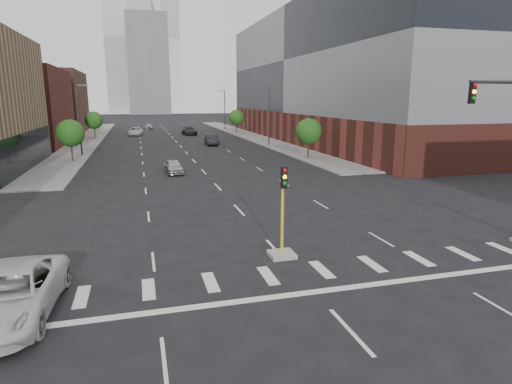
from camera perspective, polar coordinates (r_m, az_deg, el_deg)
name	(u,v)px	position (r m, az deg, el deg)	size (l,w,h in m)	color
ground	(384,367)	(13.61, 16.67, -21.50)	(400.00, 400.00, 0.00)	black
sidewalk_left_far	(89,139)	(84.18, -21.38, 6.59)	(5.00, 92.00, 0.15)	gray
sidewalk_right_far	(248,135)	(86.42, -1.05, 7.57)	(5.00, 92.00, 0.15)	gray
building_left_far_b	(32,102)	(103.60, -27.69, 10.55)	(20.00, 24.00, 13.00)	brown
building_right_main	(349,77)	(78.21, 12.32, 14.79)	(24.00, 70.00, 22.00)	brown
tower_left	(129,40)	(231.06, -16.61, 18.84)	(22.00, 22.00, 70.00)	#B2B7BC
tower_right	(161,41)	(271.86, -12.54, 19.08)	(20.00, 20.00, 80.00)	#B2B7BC
tower_mid	(148,65)	(210.01, -14.20, 16.09)	(18.00, 18.00, 44.00)	slate
median_traffic_signal	(282,237)	(20.51, 3.51, -6.06)	(1.20, 1.20, 4.40)	#999993
streetlight_right_a	(269,114)	(67.42, 1.68, 10.38)	(1.60, 0.22, 9.07)	#2D2D30
streetlight_right_b	(224,108)	(101.39, -4.24, 11.06)	(1.60, 0.22, 9.07)	#2D2D30
streetlight_left	(80,117)	(59.88, -22.46, 9.19)	(1.60, 0.22, 9.07)	#2D2D30
tree_left_near	(70,133)	(55.10, -23.53, 7.20)	(3.20, 3.20, 4.85)	#382619
tree_left_far	(94,120)	(84.85, -20.82, 8.93)	(3.20, 3.20, 4.85)	#382619
tree_right_near	(309,131)	(53.60, 7.04, 8.02)	(3.20, 3.20, 4.85)	#382619
tree_right_far	(237,117)	(91.79, -2.61, 9.92)	(3.20, 3.20, 4.85)	#382619
car_near_left	(174,167)	(43.85, -10.93, 3.34)	(1.62, 4.02, 1.37)	#AFB0B4
car_mid_right	(211,140)	(69.59, -5.97, 6.95)	(1.80, 5.17, 1.70)	#222227
car_far_left	(136,131)	(90.45, -15.75, 7.79)	(2.65, 5.75, 1.60)	silver
car_deep_right	(189,131)	(89.02, -8.89, 8.05)	(2.30, 5.66, 1.64)	black
car_distant	(149,126)	(107.02, -14.09, 8.48)	(1.61, 4.00, 1.36)	#A4A4A8
parked_minivan	(11,294)	(17.38, -29.86, -11.70)	(2.84, 6.16, 1.71)	silver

